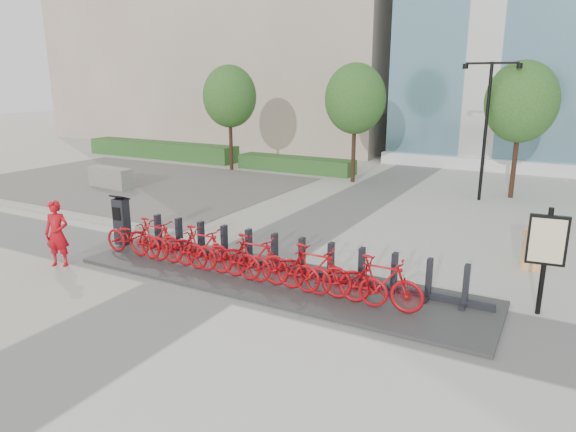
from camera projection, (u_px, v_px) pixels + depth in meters
The scene contains 26 objects.
ground at pixel (219, 275), 11.88m from camera, with size 120.00×120.00×0.00m, color beige.
gravel_patch at pixel (129, 183), 22.46m from camera, with size 14.00×14.00×0.00m, color #504C48.
curb at pixel (21, 206), 18.12m from camera, with size 14.00×0.25×0.15m, color #9D9B91.
hedge_a at pixel (161, 150), 29.71m from camera, with size 10.00×1.40×0.90m, color #1C4618.
hedge_b at pixel (296, 164), 25.30m from camera, with size 6.00×1.20×0.70m, color #1C4618.
tree_0 at pixel (230, 97), 24.84m from camera, with size 2.60×2.60×5.10m.
tree_1 at pixel (355, 99), 21.82m from camera, with size 2.60×2.60×5.10m.
tree_2 at pixel (521, 102), 18.79m from camera, with size 2.60×2.60×5.10m.
streetlamp at pixel (487, 115), 18.53m from camera, with size 2.00×0.20×5.00m.
dock_pad at pixel (274, 280), 11.52m from camera, with size 9.60×2.40×0.08m, color #373737.
dock_rail_posts at pixel (287, 254), 11.77m from camera, with size 8.02×0.50×0.85m, color black, non-canonical shape.
bike_0 at pixel (133, 237), 12.91m from camera, with size 0.62×1.79×0.94m, color #A4090E.
bike_1 at pixel (155, 239), 12.56m from camera, with size 0.49×1.73×1.04m, color #A4090E.
bike_2 at pixel (178, 246), 12.24m from camera, with size 0.62×1.79×0.94m, color #A4090E.
bike_3 at pixel (202, 248), 11.89m from camera, with size 0.49×1.73×1.04m, color #A4090E.
bike_4 at pixel (227, 255), 11.57m from camera, with size 0.62×1.79×0.94m, color #A4090E.
bike_5 at pixel (254, 258), 11.22m from camera, with size 0.49×1.73×1.04m, color #A4090E.
bike_6 at pixel (283, 266), 10.90m from camera, with size 0.62×1.79×0.94m, color #A4090E.
bike_7 at pixel (313, 270), 10.55m from camera, with size 0.49×1.73×1.04m, color #A4090E.
bike_8 at pixel (345, 278), 10.23m from camera, with size 0.62×1.79×0.94m, color #A4090E.
bike_9 at pixel (380, 283), 9.88m from camera, with size 0.49×1.73×1.04m, color #A4090E.
kiosk at pixel (122, 220), 13.73m from camera, with size 0.46×0.39×1.37m.
worker_red at pixel (57, 234), 12.30m from camera, with size 0.59×0.39×1.62m, color red.
construction_barrel at pixel (533, 249), 12.20m from camera, with size 0.50×0.50×0.95m, color orange.
jersey_barrier at pixel (110, 178), 21.43m from camera, with size 2.19×0.60×0.85m, color gray.
map_sign at pixel (547, 245), 9.58m from camera, with size 0.70×0.19×2.12m.
Camera 1 is at (6.76, -8.98, 4.39)m, focal length 32.00 mm.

